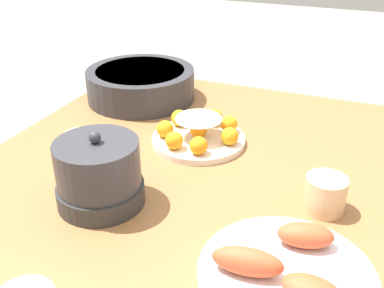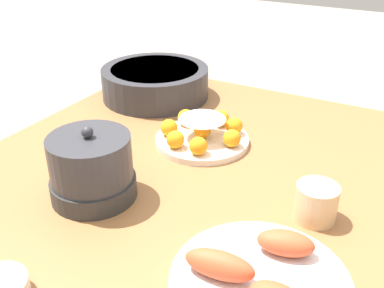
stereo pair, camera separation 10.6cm
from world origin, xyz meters
The scene contains 7 objects.
dining_table centered at (0.00, 0.00, 0.66)m, with size 1.21×1.00×0.76m.
cake_plate centered at (0.17, 0.03, 0.79)m, with size 0.24×0.24×0.08m.
serving_bowl centered at (0.37, 0.31, 0.81)m, with size 0.33×0.33×0.10m.
seafood_platter centered at (-0.22, -0.27, 0.78)m, with size 0.29×0.29×0.06m.
cup_near centered at (-0.01, -0.30, 0.80)m, with size 0.08×0.08×0.07m.
cup_far centered at (-0.01, 0.27, 0.80)m, with size 0.07×0.07×0.07m.
warming_pot centered at (-0.15, 0.12, 0.83)m, with size 0.18×0.18×0.16m.
Camera 1 is at (-0.79, -0.34, 1.31)m, focal length 42.00 mm.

